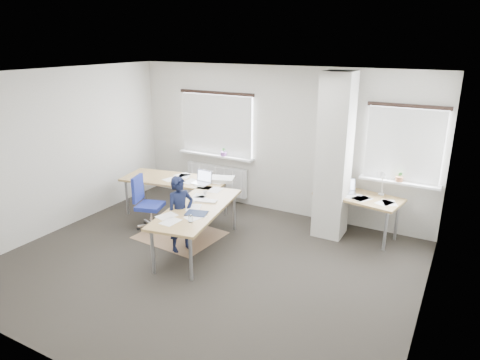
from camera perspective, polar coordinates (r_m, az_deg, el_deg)
The scene contains 8 objects.
ground at distance 6.63m, azimuth -4.59°, elevation -11.09°, with size 6.00×6.00×0.00m, color black.
room_shell at distance 6.25m, azimuth -1.30°, elevation 4.40°, with size 6.04×5.04×2.82m.
floor_mat at distance 7.57m, azimuth -7.97°, elevation -7.29°, with size 1.32×1.12×0.01m, color #977252.
white_crate at distance 9.09m, azimuth -5.33°, elevation -1.69°, with size 0.51×0.36×0.31m, color white.
desk_main at distance 7.49m, azimuth -6.95°, elevation -1.80°, with size 2.82×2.63×0.96m.
desk_side at distance 7.52m, azimuth 15.55°, elevation -2.34°, with size 1.50×0.93×1.22m.
task_chair at distance 7.84m, azimuth -12.07°, elevation -4.45°, with size 0.55×0.53×0.97m.
person at distance 6.83m, azimuth -7.93°, elevation -4.53°, with size 0.45×0.30×1.24m, color black.
Camera 1 is at (3.24, -4.79, 3.25)m, focal length 32.00 mm.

